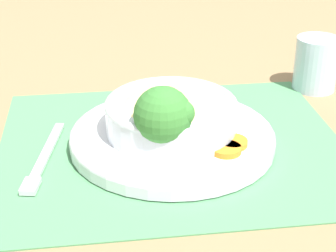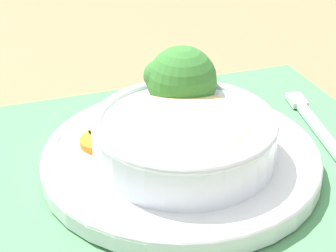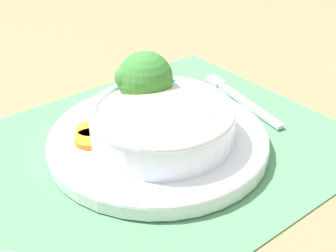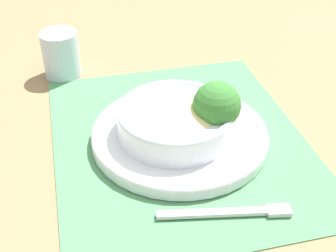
# 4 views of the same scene
# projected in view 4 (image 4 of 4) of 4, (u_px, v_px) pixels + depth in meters

# --- Properties ---
(ground_plane) EXTENTS (4.00, 4.00, 0.00)m
(ground_plane) POSITION_uv_depth(u_px,v_px,m) (180.00, 141.00, 0.77)
(ground_plane) COLOR #8C704C
(placemat) EXTENTS (0.50, 0.43, 0.00)m
(placemat) POSITION_uv_depth(u_px,v_px,m) (180.00, 140.00, 0.77)
(placemat) COLOR #4C8C59
(placemat) RESTS_ON ground_plane
(plate) EXTENTS (0.29, 0.29, 0.02)m
(plate) POSITION_uv_depth(u_px,v_px,m) (180.00, 134.00, 0.76)
(plate) COLOR silver
(plate) RESTS_ON placemat
(bowl) EXTENTS (0.19, 0.19, 0.05)m
(bowl) POSITION_uv_depth(u_px,v_px,m) (175.00, 118.00, 0.74)
(bowl) COLOR silver
(bowl) RESTS_ON plate
(broccoli_floret) EXTENTS (0.08, 0.08, 0.09)m
(broccoli_floret) POSITION_uv_depth(u_px,v_px,m) (217.00, 105.00, 0.72)
(broccoli_floret) COLOR #84AD5B
(broccoli_floret) RESTS_ON plate
(carrot_slice_near) EXTENTS (0.04, 0.04, 0.01)m
(carrot_slice_near) POSITION_uv_depth(u_px,v_px,m) (204.00, 104.00, 0.82)
(carrot_slice_near) COLOR orange
(carrot_slice_near) RESTS_ON plate
(carrot_slice_middle) EXTENTS (0.04, 0.04, 0.01)m
(carrot_slice_middle) POSITION_uv_depth(u_px,v_px,m) (192.00, 102.00, 0.83)
(carrot_slice_middle) COLOR orange
(carrot_slice_middle) RESTS_ON plate
(water_glass) EXTENTS (0.07, 0.07, 0.09)m
(water_glass) POSITION_uv_depth(u_px,v_px,m) (61.00, 57.00, 0.93)
(water_glass) COLOR silver
(water_glass) RESTS_ON ground_plane
(fork) EXTENTS (0.06, 0.18, 0.01)m
(fork) POSITION_uv_depth(u_px,v_px,m) (238.00, 212.00, 0.63)
(fork) COLOR silver
(fork) RESTS_ON placemat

